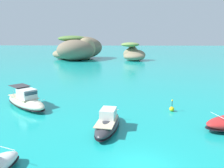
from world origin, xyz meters
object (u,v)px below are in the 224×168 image
at_px(islet_small, 133,54).
at_px(motorboat_charcoal, 108,123).
at_px(motorboat_cream, 26,101).
at_px(islet_large, 79,49).
at_px(channel_buoy, 172,109).

distance_m(islet_small, motorboat_charcoal, 62.32).
bearing_deg(motorboat_charcoal, motorboat_cream, 148.38).
bearing_deg(motorboat_cream, islet_large, 93.71).
height_order(islet_small, motorboat_cream, islet_small).
bearing_deg(islet_small, motorboat_cream, -106.24).
relative_size(islet_small, motorboat_cream, 1.45).
xyz_separation_m(islet_small, channel_buoy, (1.30, -56.59, -1.97)).
bearing_deg(motorboat_cream, islet_small, 73.76).
bearing_deg(motorboat_cream, channel_buoy, -3.05).
height_order(motorboat_charcoal, motorboat_cream, motorboat_cream).
bearing_deg(islet_large, motorboat_cream, -86.29).
bearing_deg(islet_small, motorboat_charcoal, -95.40).
distance_m(islet_large, channel_buoy, 63.47).
relative_size(islet_small, channel_buoy, 7.46).
height_order(motorboat_charcoal, channel_buoy, motorboat_charcoal).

